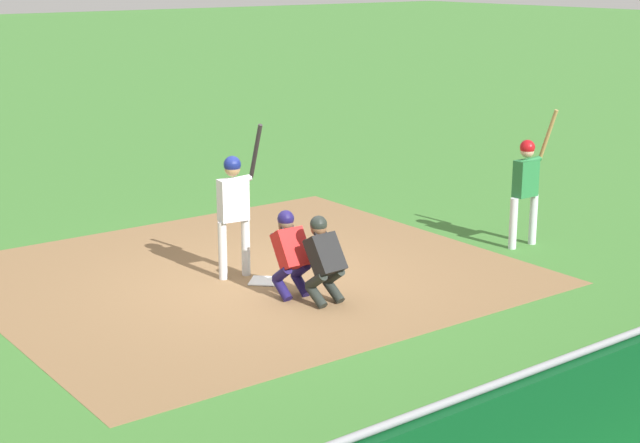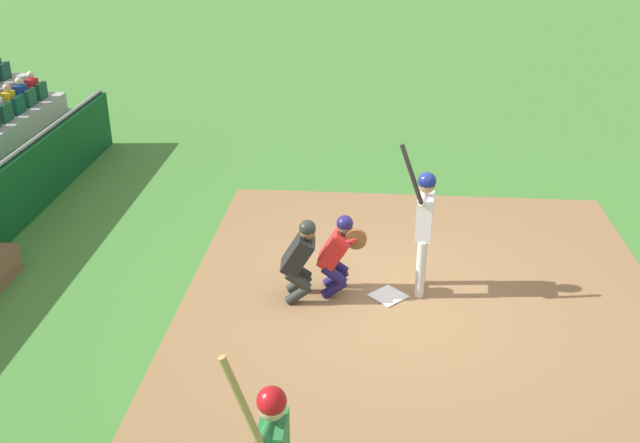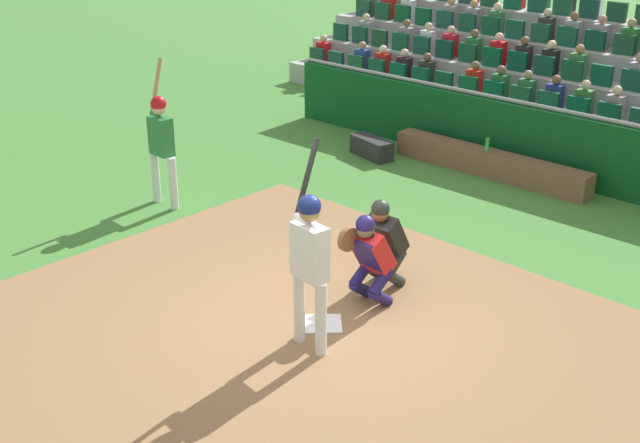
# 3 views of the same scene
# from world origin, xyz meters

# --- Properties ---
(ground_plane) EXTENTS (160.00, 160.00, 0.00)m
(ground_plane) POSITION_xyz_m (0.00, 0.00, 0.00)
(ground_plane) COLOR #3F7B32
(infield_dirt_patch) EXTENTS (7.81, 7.03, 0.01)m
(infield_dirt_patch) POSITION_xyz_m (0.00, 0.50, 0.00)
(infield_dirt_patch) COLOR olive
(infield_dirt_patch) RESTS_ON ground_plane
(home_plate_marker) EXTENTS (0.62, 0.62, 0.02)m
(home_plate_marker) POSITION_xyz_m (0.00, 0.00, 0.02)
(home_plate_marker) COLOR white
(home_plate_marker) RESTS_ON infield_dirt_patch
(batter_at_plate) EXTENTS (0.57, 0.55, 2.36)m
(batter_at_plate) POSITION_xyz_m (-0.22, 0.46, 1.17)
(batter_at_plate) COLOR silver
(batter_at_plate) RESTS_ON ground_plane
(catcher_crouching) EXTENTS (0.47, 0.71, 1.26)m
(catcher_crouching) POSITION_xyz_m (-0.07, -0.74, 0.70)
(catcher_crouching) COLOR #1E1651
(catcher_crouching) RESTS_ON ground_plane
(home_plate_umpire) EXTENTS (0.48, 0.52, 1.26)m
(home_plate_umpire) POSITION_xyz_m (0.12, -1.26, 0.68)
(home_plate_umpire) COLOR #252A26
(home_plate_umpire) RESTS_ON ground_plane
(on_deck_batter) EXTENTS (0.63, 0.47, 2.31)m
(on_deck_batter) POSITION_xyz_m (4.49, -1.07, 1.13)
(on_deck_batter) COLOR silver
(on_deck_batter) RESTS_ON ground_plane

